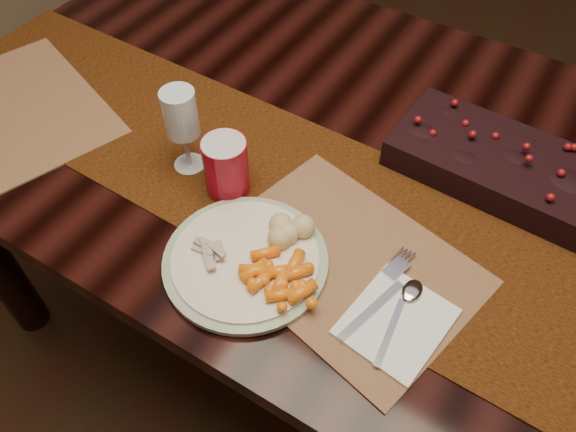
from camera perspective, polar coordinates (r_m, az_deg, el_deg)
The scene contains 15 objects.
floor at distance 1.69m, azimuth 5.36°, elevation -12.41°, with size 5.00×5.00×0.00m, color black.
dining_table at distance 1.37m, azimuth 6.49°, elevation -5.21°, with size 1.80×1.00×0.75m, color black.
table_runner at distance 1.00m, azimuth 1.73°, elevation 1.91°, with size 1.72×0.35×0.00m, color #351603.
centerpiece at distance 1.08m, azimuth 20.65°, elevation 5.37°, with size 0.37×0.19×0.07m, color black, non-canonical shape.
placemat_main at distance 0.92m, azimuth 5.80°, elevation -4.69°, with size 0.41×0.30×0.00m, color brown.
placemat_second at distance 1.30m, azimuth -25.81°, elevation 9.69°, with size 0.42×0.30×0.00m, color brown.
dinner_plate at distance 0.90m, azimuth -4.35°, elevation -4.46°, with size 0.27×0.27×0.01m, color silver.
baby_carrots at distance 0.87m, azimuth -0.52°, elevation -5.79°, with size 0.11×0.09×0.02m, color orange, non-canonical shape.
mashed_potatoes at distance 0.90m, azimuth -0.01°, elevation -1.15°, with size 0.09×0.08×0.05m, color #EDDC80, non-canonical shape.
turkey_shreds at distance 0.90m, azimuth -7.58°, elevation -3.72°, with size 0.07×0.06×0.02m, color #BCABA2, non-canonical shape.
napkin at distance 0.86m, azimuth 10.96°, elevation -10.48°, with size 0.13×0.16×0.01m, color white.
fork at distance 0.87m, azimuth 9.11°, elevation -8.32°, with size 0.03×0.18×0.00m, color silver, non-canonical shape.
spoon at distance 0.86m, azimuth 11.02°, elevation -10.18°, with size 0.03×0.15×0.00m, color silver, non-canonical shape.
red_cup at distance 0.98m, azimuth -6.31°, elevation 5.03°, with size 0.08×0.08×0.11m, color maroon.
wine_glass at distance 1.01m, azimuth -10.55°, elevation 8.48°, with size 0.06×0.06×0.17m, color white, non-canonical shape.
Camera 1 is at (0.27, -0.73, 1.50)m, focal length 35.00 mm.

